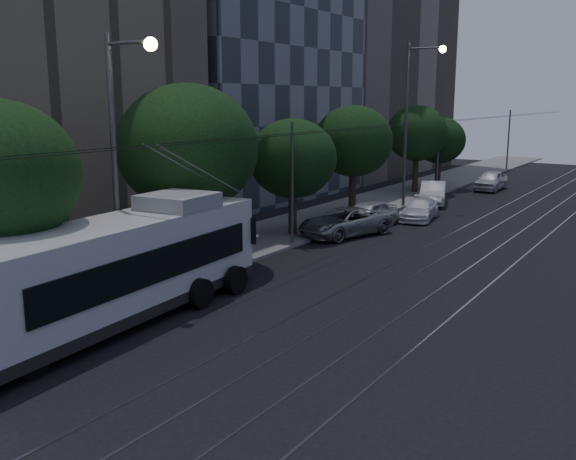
{
  "coord_description": "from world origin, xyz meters",
  "views": [
    {
      "loc": [
        11.09,
        -15.74,
        7.04
      ],
      "look_at": [
        -1.47,
        3.71,
        2.3
      ],
      "focal_mm": 40.0,
      "sensor_mm": 36.0,
      "label": 1
    }
  ],
  "objects_px": {
    "car_white_a": "(367,214)",
    "car_white_b": "(419,209)",
    "car_white_d": "(491,180)",
    "car_white_c": "(433,193)",
    "streetlamp_far": "(413,110)",
    "pickup_silver": "(344,222)",
    "streetlamp_near": "(122,144)",
    "trolleybus": "(117,269)"
  },
  "relations": [
    {
      "from": "pickup_silver",
      "to": "car_white_c",
      "type": "distance_m",
      "value": 12.38
    },
    {
      "from": "car_white_a",
      "to": "car_white_b",
      "type": "xyz_separation_m",
      "value": [
        1.53,
        3.94,
        -0.14
      ]
    },
    {
      "from": "pickup_silver",
      "to": "car_white_b",
      "type": "bearing_deg",
      "value": 93.48
    },
    {
      "from": "streetlamp_far",
      "to": "streetlamp_near",
      "type": "bearing_deg",
      "value": -91.32
    },
    {
      "from": "car_white_b",
      "to": "car_white_c",
      "type": "distance_m",
      "value": 6.03
    },
    {
      "from": "car_white_a",
      "to": "car_white_b",
      "type": "distance_m",
      "value": 4.23
    },
    {
      "from": "car_white_a",
      "to": "car_white_d",
      "type": "height_order",
      "value": "car_white_d"
    },
    {
      "from": "car_white_b",
      "to": "car_white_d",
      "type": "xyz_separation_m",
      "value": [
        -0.0,
        14.99,
        0.14
      ]
    },
    {
      "from": "streetlamp_near",
      "to": "streetlamp_far",
      "type": "height_order",
      "value": "streetlamp_far"
    },
    {
      "from": "trolleybus",
      "to": "pickup_silver",
      "type": "bearing_deg",
      "value": 86.56
    },
    {
      "from": "car_white_a",
      "to": "car_white_d",
      "type": "xyz_separation_m",
      "value": [
        1.53,
        18.93,
        0.0
      ]
    },
    {
      "from": "pickup_silver",
      "to": "streetlamp_near",
      "type": "height_order",
      "value": "streetlamp_near"
    },
    {
      "from": "car_white_a",
      "to": "car_white_b",
      "type": "bearing_deg",
      "value": 75.31
    },
    {
      "from": "car_white_b",
      "to": "streetlamp_near",
      "type": "height_order",
      "value": "streetlamp_near"
    },
    {
      "from": "car_white_c",
      "to": "car_white_d",
      "type": "bearing_deg",
      "value": 63.13
    },
    {
      "from": "streetlamp_far",
      "to": "trolleybus",
      "type": "bearing_deg",
      "value": -88.49
    },
    {
      "from": "car_white_b",
      "to": "streetlamp_near",
      "type": "bearing_deg",
      "value": -106.89
    },
    {
      "from": "streetlamp_near",
      "to": "car_white_d",
      "type": "bearing_deg",
      "value": 85.77
    },
    {
      "from": "car_white_a",
      "to": "streetlamp_far",
      "type": "distance_m",
      "value": 9.29
    },
    {
      "from": "car_white_c",
      "to": "streetlamp_far",
      "type": "relative_size",
      "value": 0.44
    },
    {
      "from": "trolleybus",
      "to": "car_white_c",
      "type": "height_order",
      "value": "trolleybus"
    },
    {
      "from": "pickup_silver",
      "to": "streetlamp_far",
      "type": "xyz_separation_m",
      "value": [
        -0.48,
        9.99,
        5.6
      ]
    },
    {
      "from": "car_white_d",
      "to": "streetlamp_far",
      "type": "bearing_deg",
      "value": -100.21
    },
    {
      "from": "car_white_c",
      "to": "streetlamp_near",
      "type": "relative_size",
      "value": 0.51
    },
    {
      "from": "trolleybus",
      "to": "car_white_a",
      "type": "height_order",
      "value": "trolleybus"
    },
    {
      "from": "pickup_silver",
      "to": "car_white_b",
      "type": "distance_m",
      "value": 6.7
    },
    {
      "from": "pickup_silver",
      "to": "car_white_a",
      "type": "distance_m",
      "value": 2.57
    },
    {
      "from": "car_white_b",
      "to": "car_white_a",
      "type": "bearing_deg",
      "value": -120.87
    },
    {
      "from": "trolleybus",
      "to": "streetlamp_far",
      "type": "distance_m",
      "value": 26.12
    },
    {
      "from": "pickup_silver",
      "to": "car_white_c",
      "type": "relative_size",
      "value": 1.12
    },
    {
      "from": "car_white_a",
      "to": "streetlamp_far",
      "type": "bearing_deg",
      "value": 100.8
    },
    {
      "from": "car_white_a",
      "to": "streetlamp_near",
      "type": "distance_m",
      "value": 17.39
    },
    {
      "from": "pickup_silver",
      "to": "streetlamp_near",
      "type": "xyz_separation_m",
      "value": [
        -1.03,
        -14.1,
        4.85
      ]
    },
    {
      "from": "pickup_silver",
      "to": "streetlamp_far",
      "type": "bearing_deg",
      "value": 110.04
    },
    {
      "from": "car_white_b",
      "to": "car_white_d",
      "type": "relative_size",
      "value": 0.96
    },
    {
      "from": "car_white_a",
      "to": "car_white_d",
      "type": "distance_m",
      "value": 18.99
    },
    {
      "from": "car_white_c",
      "to": "streetlamp_far",
      "type": "bearing_deg",
      "value": -125.3
    },
    {
      "from": "car_white_c",
      "to": "car_white_d",
      "type": "xyz_separation_m",
      "value": [
        1.35,
        9.12,
        -0.0
      ]
    },
    {
      "from": "car_white_a",
      "to": "car_white_c",
      "type": "height_order",
      "value": "car_white_c"
    },
    {
      "from": "pickup_silver",
      "to": "car_white_b",
      "type": "height_order",
      "value": "pickup_silver"
    },
    {
      "from": "trolleybus",
      "to": "streetlamp_near",
      "type": "relative_size",
      "value": 1.4
    },
    {
      "from": "pickup_silver",
      "to": "car_white_a",
      "type": "relative_size",
      "value": 1.17
    }
  ]
}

